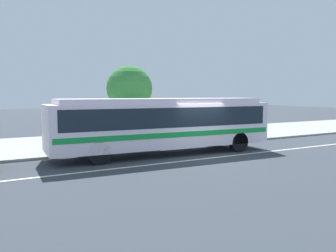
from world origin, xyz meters
TOP-DOWN VIEW (x-y plane):
  - ground_plane at (0.00, 0.00)m, footprint 120.00×120.00m
  - sidewalk_slab at (0.00, 6.54)m, footprint 60.00×8.00m
  - lane_stripe_center at (0.00, -0.80)m, footprint 56.00×0.16m
  - transit_bus at (-1.33, 1.19)m, footprint 11.10×3.00m
  - pedestrian_waiting_near_sign at (-6.01, 3.50)m, footprint 0.44×0.44m
  - bus_stop_sign at (2.23, 2.98)m, footprint 0.08×0.44m
  - street_tree_near_stop at (-1.53, 5.03)m, footprint 2.65×2.65m

SIDE VIEW (x-z plane):
  - ground_plane at x=0.00m, z-range 0.00..0.00m
  - lane_stripe_center at x=0.00m, z-range 0.00..0.01m
  - sidewalk_slab at x=0.00m, z-range 0.00..0.12m
  - pedestrian_waiting_near_sign at x=-6.01m, z-range 0.27..2.02m
  - transit_bus at x=-1.33m, z-range 0.23..2.96m
  - bus_stop_sign at x=2.23m, z-range 0.45..2.76m
  - street_tree_near_stop at x=-1.53m, z-range 1.00..5.48m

